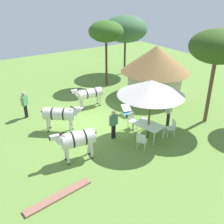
{
  "coord_description": "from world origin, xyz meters",
  "views": [
    {
      "loc": [
        11.92,
        -6.58,
        7.33
      ],
      "look_at": [
        1.0,
        0.58,
        1.0
      ],
      "focal_mm": 42.29,
      "sensor_mm": 36.0,
      "label": 1
    }
  ],
  "objects_px": {
    "thatched_hut": "(155,69)",
    "guest_beside_umbrella": "(113,122)",
    "patio_chair_east_end": "(172,127)",
    "zebra_toward_hut": "(77,139)",
    "patio_dining_table": "(149,126)",
    "zebra_by_umbrella": "(60,114)",
    "patio_chair_near_lawn": "(132,120)",
    "acacia_tree_right_background": "(125,29)",
    "guest_behind_table": "(169,110)",
    "zebra_nearest_camera": "(89,94)",
    "acacia_tree_left_background": "(106,32)",
    "standing_watcher": "(25,102)",
    "patio_chair_west_end": "(141,140)",
    "shade_umbrella": "(151,88)",
    "acacia_tree_behind_hut": "(217,47)",
    "striped_lounge_chair": "(127,112)"
  },
  "relations": [
    {
      "from": "zebra_by_umbrella",
      "to": "acacia_tree_right_background",
      "type": "distance_m",
      "value": 11.63
    },
    {
      "from": "patio_chair_west_end",
      "to": "zebra_toward_hut",
      "type": "xyz_separation_m",
      "value": [
        -0.97,
        -2.96,
        0.55
      ]
    },
    {
      "from": "patio_chair_east_end",
      "to": "acacia_tree_behind_hut",
      "type": "xyz_separation_m",
      "value": [
        -0.11,
        2.89,
        3.86
      ]
    },
    {
      "from": "acacia_tree_behind_hut",
      "to": "acacia_tree_right_background",
      "type": "height_order",
      "value": "acacia_tree_behind_hut"
    },
    {
      "from": "patio_dining_table",
      "to": "patio_chair_west_end",
      "type": "distance_m",
      "value": 1.28
    },
    {
      "from": "patio_chair_west_end",
      "to": "guest_behind_table",
      "type": "relative_size",
      "value": 0.53
    },
    {
      "from": "patio_chair_near_lawn",
      "to": "zebra_by_umbrella",
      "type": "bearing_deg",
      "value": -34.67
    },
    {
      "from": "zebra_nearest_camera",
      "to": "acacia_tree_left_background",
      "type": "height_order",
      "value": "acacia_tree_left_background"
    },
    {
      "from": "patio_dining_table",
      "to": "zebra_toward_hut",
      "type": "bearing_deg",
      "value": -93.59
    },
    {
      "from": "guest_behind_table",
      "to": "acacia_tree_right_background",
      "type": "relative_size",
      "value": 0.34
    },
    {
      "from": "patio_chair_near_lawn",
      "to": "acacia_tree_right_background",
      "type": "xyz_separation_m",
      "value": [
        -8.55,
        5.64,
        3.39
      ]
    },
    {
      "from": "patio_chair_near_lawn",
      "to": "zebra_nearest_camera",
      "type": "xyz_separation_m",
      "value": [
        -3.83,
        -0.6,
        0.4
      ]
    },
    {
      "from": "patio_dining_table",
      "to": "zebra_nearest_camera",
      "type": "distance_m",
      "value": 5.15
    },
    {
      "from": "thatched_hut",
      "to": "guest_beside_umbrella",
      "type": "height_order",
      "value": "thatched_hut"
    },
    {
      "from": "patio_dining_table",
      "to": "zebra_by_umbrella",
      "type": "distance_m",
      "value": 4.8
    },
    {
      "from": "guest_beside_umbrella",
      "to": "patio_dining_table",
      "type": "bearing_deg",
      "value": 145.46
    },
    {
      "from": "acacia_tree_behind_hut",
      "to": "patio_dining_table",
      "type": "bearing_deg",
      "value": -96.48
    },
    {
      "from": "zebra_by_umbrella",
      "to": "standing_watcher",
      "type": "bearing_deg",
      "value": -118.1
    },
    {
      "from": "zebra_nearest_camera",
      "to": "acacia_tree_right_background",
      "type": "xyz_separation_m",
      "value": [
        -4.73,
        6.24,
        2.99
      ]
    },
    {
      "from": "standing_watcher",
      "to": "thatched_hut",
      "type": "bearing_deg",
      "value": 128.94
    },
    {
      "from": "standing_watcher",
      "to": "zebra_by_umbrella",
      "type": "distance_m",
      "value": 2.88
    },
    {
      "from": "zebra_toward_hut",
      "to": "acacia_tree_left_background",
      "type": "height_order",
      "value": "acacia_tree_left_background"
    },
    {
      "from": "patio_chair_east_end",
      "to": "zebra_toward_hut",
      "type": "bearing_deg",
      "value": 107.38
    },
    {
      "from": "acacia_tree_right_background",
      "to": "guest_behind_table",
      "type": "bearing_deg",
      "value": -21.61
    },
    {
      "from": "patio_chair_near_lawn",
      "to": "guest_beside_umbrella",
      "type": "bearing_deg",
      "value": 7.88
    },
    {
      "from": "thatched_hut",
      "to": "guest_beside_umbrella",
      "type": "distance_m",
      "value": 6.72
    },
    {
      "from": "shade_umbrella",
      "to": "acacia_tree_left_background",
      "type": "height_order",
      "value": "acacia_tree_left_background"
    },
    {
      "from": "guest_beside_umbrella",
      "to": "acacia_tree_right_background",
      "type": "distance_m",
      "value": 11.78
    },
    {
      "from": "guest_beside_umbrella",
      "to": "striped_lounge_chair",
      "type": "relative_size",
      "value": 1.71
    },
    {
      "from": "patio_dining_table",
      "to": "patio_chair_near_lawn",
      "type": "bearing_deg",
      "value": -174.29
    },
    {
      "from": "zebra_by_umbrella",
      "to": "guest_beside_umbrella",
      "type": "bearing_deg",
      "value": 80.02
    },
    {
      "from": "guest_beside_umbrella",
      "to": "zebra_by_umbrella",
      "type": "height_order",
      "value": "guest_beside_umbrella"
    },
    {
      "from": "patio_chair_east_end",
      "to": "zebra_toward_hut",
      "type": "relative_size",
      "value": 0.41
    },
    {
      "from": "thatched_hut",
      "to": "zebra_toward_hut",
      "type": "xyz_separation_m",
      "value": [
        4.0,
        -8.14,
        -0.95
      ]
    },
    {
      "from": "shade_umbrella",
      "to": "zebra_toward_hut",
      "type": "xyz_separation_m",
      "value": [
        -0.25,
        -4.01,
        -1.72
      ]
    },
    {
      "from": "patio_chair_near_lawn",
      "to": "patio_dining_table",
      "type": "bearing_deg",
      "value": 90.0
    },
    {
      "from": "guest_beside_umbrella",
      "to": "patio_chair_west_end",
      "type": "bearing_deg",
      "value": 103.7
    },
    {
      "from": "patio_chair_west_end",
      "to": "acacia_tree_left_background",
      "type": "bearing_deg",
      "value": 123.68
    },
    {
      "from": "patio_chair_near_lawn",
      "to": "guest_beside_umbrella",
      "type": "height_order",
      "value": "guest_beside_umbrella"
    },
    {
      "from": "patio_chair_west_end",
      "to": "guest_beside_umbrella",
      "type": "distance_m",
      "value": 1.78
    },
    {
      "from": "patio_chair_west_end",
      "to": "zebra_nearest_camera",
      "type": "bearing_deg",
      "value": 142.33
    },
    {
      "from": "zebra_toward_hut",
      "to": "acacia_tree_behind_hut",
      "type": "relative_size",
      "value": 0.41
    },
    {
      "from": "acacia_tree_right_background",
      "to": "patio_chair_west_end",
      "type": "bearing_deg",
      "value": -31.91
    },
    {
      "from": "patio_chair_east_end",
      "to": "acacia_tree_behind_hut",
      "type": "distance_m",
      "value": 4.82
    },
    {
      "from": "striped_lounge_chair",
      "to": "acacia_tree_behind_hut",
      "type": "distance_m",
      "value": 6.23
    },
    {
      "from": "guest_beside_umbrella",
      "to": "thatched_hut",
      "type": "bearing_deg",
      "value": -154.54
    },
    {
      "from": "acacia_tree_left_background",
      "to": "patio_dining_table",
      "type": "bearing_deg",
      "value": -17.04
    },
    {
      "from": "guest_beside_umbrella",
      "to": "zebra_by_umbrella",
      "type": "xyz_separation_m",
      "value": [
        -2.27,
        -1.98,
        0.04
      ]
    },
    {
      "from": "thatched_hut",
      "to": "patio_dining_table",
      "type": "relative_size",
      "value": 2.92
    },
    {
      "from": "patio_dining_table",
      "to": "striped_lounge_chair",
      "type": "distance_m",
      "value": 2.8
    }
  ]
}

